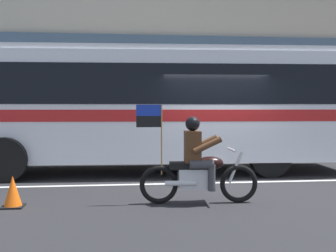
# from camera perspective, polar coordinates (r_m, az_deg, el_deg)

# --- Properties ---
(ground_plane) EXTENTS (60.00, 60.00, 0.00)m
(ground_plane) POSITION_cam_1_polar(r_m,az_deg,el_deg) (10.12, 6.50, -7.21)
(ground_plane) COLOR black
(sidewalk_curb) EXTENTS (28.00, 3.80, 0.15)m
(sidewalk_curb) POSITION_cam_1_polar(r_m,az_deg,el_deg) (15.08, 2.21, -3.64)
(sidewalk_curb) COLOR #B7B2A8
(sidewalk_curb) RESTS_ON ground_plane
(lane_center_stripe) EXTENTS (26.60, 0.14, 0.01)m
(lane_center_stripe) POSITION_cam_1_polar(r_m,az_deg,el_deg) (9.55, 7.30, -7.80)
(lane_center_stripe) COLOR silver
(lane_center_stripe) RESTS_ON ground_plane
(office_building_facade) EXTENTS (28.00, 0.89, 11.25)m
(office_building_facade) POSITION_cam_1_polar(r_m,az_deg,el_deg) (17.69, 1.11, 15.41)
(office_building_facade) COLOR gray
(office_building_facade) RESTS_ON ground_plane
(transit_bus) EXTENTS (10.88, 3.00, 3.22)m
(transit_bus) POSITION_cam_1_polar(r_m,az_deg,el_deg) (10.94, -2.95, 3.45)
(transit_bus) COLOR silver
(transit_bus) RESTS_ON ground_plane
(motorcycle_with_rider) EXTENTS (2.20, 0.64, 1.78)m
(motorcycle_with_rider) POSITION_cam_1_polar(r_m,az_deg,el_deg) (7.43, 4.14, -5.61)
(motorcycle_with_rider) COLOR black
(motorcycle_with_rider) RESTS_ON ground_plane
(fire_hydrant) EXTENTS (0.22, 0.30, 0.75)m
(fire_hydrant) POSITION_cam_1_polar(r_m,az_deg,el_deg) (14.20, -10.34, -2.28)
(fire_hydrant) COLOR red
(fire_hydrant) RESTS_ON sidewalk_curb
(traffic_cone) EXTENTS (0.36, 0.36, 0.55)m
(traffic_cone) POSITION_cam_1_polar(r_m,az_deg,el_deg) (7.67, -20.72, -8.61)
(traffic_cone) COLOR #EA590F
(traffic_cone) RESTS_ON ground_plane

